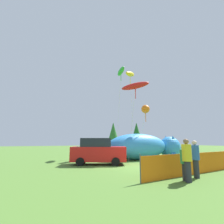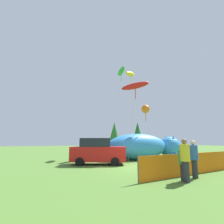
{
  "view_description": "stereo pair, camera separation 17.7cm",
  "coord_description": "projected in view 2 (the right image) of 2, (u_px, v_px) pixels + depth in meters",
  "views": [
    {
      "loc": [
        -6.92,
        -10.88,
        1.8
      ],
      "look_at": [
        0.54,
        5.53,
        4.81
      ],
      "focal_mm": 28.0,
      "sensor_mm": 36.0,
      "label": 1
    },
    {
      "loc": [
        -6.75,
        -10.95,
        1.8
      ],
      "look_at": [
        0.54,
        5.53,
        4.81
      ],
      "focal_mm": 28.0,
      "sensor_mm": 36.0,
      "label": 2
    }
  ],
  "objects": [
    {
      "name": "spectator_in_white_shirt",
      "position": [
        182.0,
        161.0,
        8.07
      ],
      "size": [
        0.35,
        0.35,
        1.62
      ],
      "color": "#2D2D38",
      "rests_on": "ground"
    },
    {
      "name": "folding_chair",
      "position": [
        175.0,
        157.0,
        14.21
      ],
      "size": [
        0.59,
        0.59,
        0.91
      ],
      "rotation": [
        0.0,
        0.0,
        -1.46
      ],
      "color": "#1959A5",
      "rests_on": "ground"
    },
    {
      "name": "horizon_tree_east",
      "position": [
        138.0,
        132.0,
        48.67
      ],
      "size": [
        2.92,
        2.92,
        6.98
      ],
      "color": "brown",
      "rests_on": "ground"
    },
    {
      "name": "safety_fence",
      "position": [
        193.0,
        164.0,
        9.57
      ],
      "size": [
        7.67,
        1.05,
        1.25
      ],
      "rotation": [
        0.0,
        0.0,
        0.13
      ],
      "color": "orange",
      "rests_on": "ground"
    },
    {
      "name": "kite_green_fish",
      "position": [
        121.0,
        72.0,
        22.76
      ],
      "size": [
        0.92,
        2.15,
        11.33
      ],
      "color": "silver",
      "rests_on": "ground"
    },
    {
      "name": "inflatable_cat",
      "position": [
        145.0,
        147.0,
        17.46
      ],
      "size": [
        8.42,
        2.58,
        2.52
      ],
      "rotation": [
        0.0,
        0.0,
        -0.01
      ],
      "color": "#338CD8",
      "rests_on": "ground"
    },
    {
      "name": "ground_plane",
      "position": [
        137.0,
        167.0,
        12.28
      ],
      "size": [
        120.0,
        120.0,
        0.0
      ],
      "primitive_type": "plane",
      "color": "#4C752D"
    },
    {
      "name": "spectator_in_green_shirt",
      "position": [
        194.0,
        157.0,
        8.69
      ],
      "size": [
        0.4,
        0.4,
        1.83
      ],
      "color": "#2D2D38",
      "rests_on": "ground"
    },
    {
      "name": "parked_car",
      "position": [
        98.0,
        151.0,
        13.72
      ],
      "size": [
        4.54,
        3.27,
        2.03
      ],
      "rotation": [
        0.0,
        0.0,
        -0.42
      ],
      "color": "red",
      "rests_on": "ground"
    },
    {
      "name": "spectator_in_blue_shirt",
      "position": [
        185.0,
        158.0,
        7.85
      ],
      "size": [
        0.41,
        0.41,
        1.91
      ],
      "color": "#2D2D38",
      "rests_on": "ground"
    },
    {
      "name": "kite_orange_flower",
      "position": [
        145.0,
        109.0,
        17.68
      ],
      "size": [
        1.18,
        3.07,
        5.44
      ],
      "color": "silver",
      "rests_on": "ground"
    },
    {
      "name": "kite_red_lizard",
      "position": [
        135.0,
        86.0,
        17.13
      ],
      "size": [
        2.82,
        1.82,
        7.82
      ],
      "color": "silver",
      "rests_on": "ground"
    },
    {
      "name": "horizon_tree_west",
      "position": [
        114.0,
        132.0,
        48.41
      ],
      "size": [
        2.92,
        2.92,
        6.97
      ],
      "color": "brown",
      "rests_on": "ground"
    },
    {
      "name": "kite_yellow_hero",
      "position": [
        130.0,
        74.0,
        21.82
      ],
      "size": [
        2.75,
        2.81,
        10.83
      ],
      "color": "silver",
      "rests_on": "ground"
    }
  ]
}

